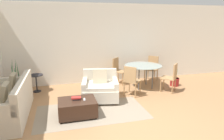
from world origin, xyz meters
TOP-DOWN VIEW (x-y plane):
  - ground_plane at (0.00, 0.00)m, footprint 20.00×20.00m
  - wall_back at (0.00, 3.34)m, footprint 12.00×0.06m
  - area_rug at (-0.78, 0.87)m, footprint 2.62×1.40m
  - couch at (-2.66, 1.14)m, footprint 0.95×2.03m
  - armchair at (-0.42, 1.61)m, footprint 1.12×1.07m
  - ottoman at (-1.13, 0.77)m, footprint 0.86×0.66m
  - book_stack at (-1.14, 0.81)m, footprint 0.23×0.16m
  - tv_remote_primary at (-0.96, 0.76)m, footprint 0.06×0.15m
  - potted_plant at (-2.76, 2.73)m, footprint 0.41×0.41m
  - side_table at (-2.19, 2.76)m, footprint 0.44×0.44m
  - dining_table at (1.17, 2.30)m, footprint 1.22×1.22m
  - dining_chair_near_left at (0.51, 1.65)m, footprint 0.59×0.59m
  - dining_chair_near_right at (1.83, 1.65)m, footprint 0.59×0.59m
  - dining_chair_far_left at (0.51, 2.96)m, footprint 0.59×0.59m
  - dining_chair_far_right at (1.83, 2.96)m, footprint 0.59×0.59m
  - potted_plant_small at (2.30, 2.17)m, footprint 0.29×0.29m

SIDE VIEW (x-z plane):
  - ground_plane at x=0.00m, z-range 0.00..0.00m
  - area_rug at x=-0.78m, z-range 0.00..0.01m
  - potted_plant_small at x=2.30m, z-range -0.16..0.50m
  - ottoman at x=-1.13m, z-range 0.02..0.41m
  - potted_plant at x=-2.76m, z-range -0.32..0.77m
  - couch at x=-2.66m, z-range -0.16..0.75m
  - armchair at x=-0.42m, z-range -0.10..0.75m
  - side_table at x=-2.19m, z-range 0.11..0.65m
  - tv_remote_primary at x=-0.96m, z-range 0.39..0.40m
  - book_stack at x=-1.14m, z-range 0.39..0.45m
  - dining_chair_near_left at x=0.51m, z-range 0.07..0.97m
  - dining_chair_near_right at x=1.83m, z-range 0.07..0.97m
  - dining_chair_far_left at x=0.51m, z-range 0.07..0.97m
  - dining_chair_far_right at x=1.83m, z-range 0.07..0.97m
  - dining_table at x=1.17m, z-range 0.30..1.05m
  - wall_back at x=0.00m, z-range 0.00..2.75m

